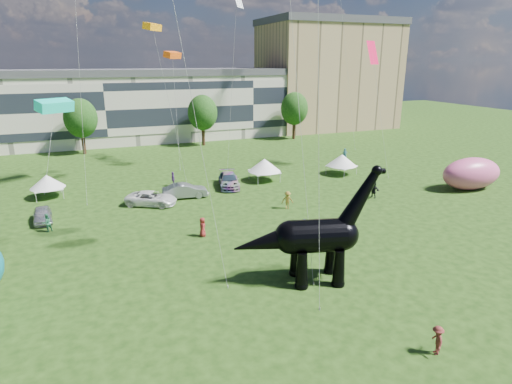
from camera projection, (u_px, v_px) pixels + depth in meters
name	position (u px, v px, depth m)	size (l,w,h in m)	color
ground	(298.00, 303.00, 26.98)	(220.00, 220.00, 0.00)	#16330C
terrace_row	(104.00, 110.00, 77.46)	(78.00, 11.00, 12.00)	beige
apartment_block	(327.00, 77.00, 95.54)	(28.00, 18.00, 22.00)	tan
tree_mid_left	(80.00, 115.00, 67.97)	(5.20, 5.20, 9.44)	#382314
tree_mid_right	(202.00, 110.00, 75.01)	(5.20, 5.20, 9.44)	#382314
tree_far_right	(294.00, 106.00, 81.35)	(5.20, 5.20, 9.44)	#382314
dinosaur_sculpture	(311.00, 238.00, 28.85)	(10.28, 4.06, 8.40)	black
car_silver	(42.00, 215.00, 40.29)	(1.62, 4.03, 1.37)	#BBBBC0
car_grey	(185.00, 191.00, 47.31)	(1.72, 4.93, 1.62)	gray
car_white	(151.00, 198.00, 44.92)	(2.45, 5.31, 1.48)	white
car_dark	(229.00, 180.00, 51.43)	(2.29, 5.63, 1.63)	#595960
gazebo_near	(264.00, 165.00, 53.73)	(4.15, 4.15, 2.85)	white
gazebo_far	(342.00, 160.00, 56.80)	(5.13, 5.13, 2.73)	white
gazebo_left	(47.00, 182.00, 47.24)	(4.14, 4.14, 2.57)	silver
inflatable_pink	(471.00, 174.00, 50.23)	(7.59, 3.80, 3.80)	#E45892
visitors	(220.00, 210.00, 40.94)	(53.88, 41.16, 1.87)	#326C7D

